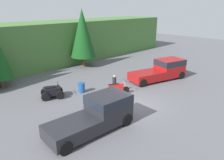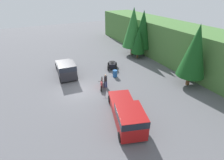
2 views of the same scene
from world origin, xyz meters
The scene contains 9 objects.
ground_plane centered at (0.00, 0.00, 0.00)m, with size 80.00×80.00×0.00m, color #5B5B60.
hillside_backdrop centered at (0.00, 16.00, 2.64)m, with size 44.00×6.00×5.29m.
tree_right centered at (4.32, 11.72, 4.07)m, with size 3.04×3.04×6.92m.
pickup_truck_red centered at (6.95, 2.05, 1.04)m, with size 6.27×3.63×1.99m.
pickup_truck_second centered at (-4.11, -0.38, 1.03)m, with size 5.54×2.49×1.99m.
dirt_bike centered at (0.50, 2.51, 0.50)m, with size 2.18×1.24×1.22m.
quad_atv centered at (-3.61, 5.85, 0.49)m, with size 2.20×1.97×1.25m.
rider_person centered at (0.70, 2.91, 0.88)m, with size 0.44×0.44×1.63m.
steel_barrel centered at (-1.20, 5.06, 0.44)m, with size 0.58×0.58×0.88m.
Camera 1 is at (-11.99, -9.36, 7.22)m, focal length 35.00 mm.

